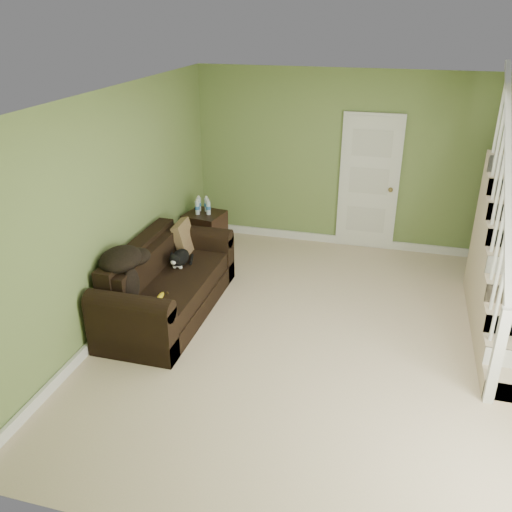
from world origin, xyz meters
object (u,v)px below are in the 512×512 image
Objects in this scene: cat at (179,258)px; banana at (160,297)px; side_table at (205,232)px; sofa at (166,287)px.

cat is 0.85m from banana.
sofa is at bearing -85.14° from side_table.
sofa is 10.90× the size of banana.
sofa is 0.57m from banana.
banana is at bearing -81.88° from side_table.
cat is (0.21, -1.44, 0.25)m from side_table.
sofa is 1.77m from side_table.
cat is at bearing -81.89° from side_table.
banana is (0.17, -0.51, 0.17)m from sofa.
banana is at bearing -83.99° from cat.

